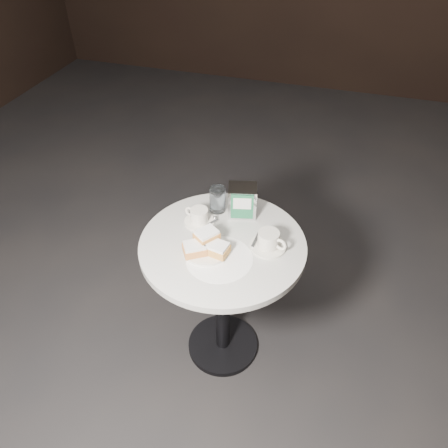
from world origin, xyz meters
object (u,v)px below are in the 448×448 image
at_px(coffee_cup_right, 269,241).
at_px(napkin_dispenser, 242,201).
at_px(water_glass_right, 238,204).
at_px(coffee_cup_left, 199,217).
at_px(beignet_plate, 206,246).
at_px(cafe_table, 223,275).
at_px(water_glass_left, 218,200).

distance_m(coffee_cup_right, napkin_dispenser, 0.25).
bearing_deg(water_glass_right, napkin_dispenser, 15.92).
height_order(water_glass_right, napkin_dispenser, napkin_dispenser).
bearing_deg(coffee_cup_left, water_glass_right, 50.75).
relative_size(beignet_plate, coffee_cup_left, 1.34).
bearing_deg(cafe_table, coffee_cup_right, 8.28).
distance_m(cafe_table, water_glass_right, 0.32).
relative_size(water_glass_left, water_glass_right, 1.08).
bearing_deg(water_glass_right, coffee_cup_left, -143.82).
relative_size(coffee_cup_left, water_glass_right, 1.50).
height_order(coffee_cup_left, napkin_dispenser, napkin_dispenser).
distance_m(coffee_cup_right, water_glass_right, 0.25).
xyz_separation_m(beignet_plate, water_glass_right, (0.06, 0.28, 0.02)).
bearing_deg(coffee_cup_right, beignet_plate, -137.44).
relative_size(cafe_table, napkin_dispenser, 5.17).
distance_m(coffee_cup_left, napkin_dispenser, 0.20).
bearing_deg(napkin_dispenser, water_glass_left, 168.93).
height_order(cafe_table, napkin_dispenser, napkin_dispenser).
distance_m(beignet_plate, water_glass_left, 0.28).
bearing_deg(beignet_plate, water_glass_left, 97.92).
bearing_deg(coffee_cup_right, cafe_table, -152.59).
relative_size(water_glass_right, napkin_dispenser, 0.76).
height_order(cafe_table, beignet_plate, beignet_plate).
bearing_deg(coffee_cup_left, water_glass_left, 78.87).
xyz_separation_m(coffee_cup_left, water_glass_left, (0.05, 0.11, 0.03)).
xyz_separation_m(cafe_table, water_glass_right, (0.01, 0.20, 0.25)).
relative_size(cafe_table, water_glass_left, 6.32).
bearing_deg(cafe_table, water_glass_left, 112.84).
height_order(cafe_table, water_glass_left, water_glass_left).
distance_m(cafe_table, napkin_dispenser, 0.34).
xyz_separation_m(cafe_table, water_glass_left, (-0.09, 0.20, 0.26)).
xyz_separation_m(coffee_cup_right, water_glass_left, (-0.27, 0.18, 0.02)).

